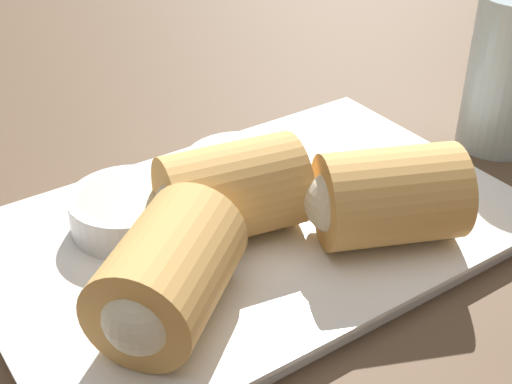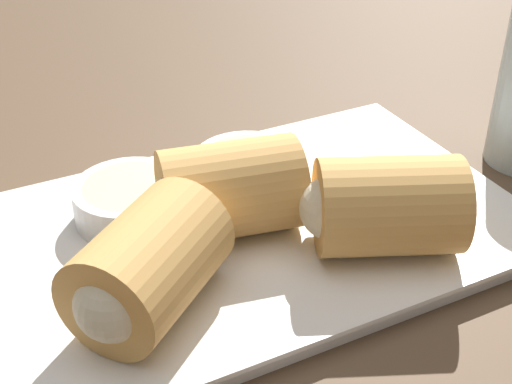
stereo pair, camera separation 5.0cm
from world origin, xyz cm
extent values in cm
cube|color=brown|center=(0.00, 0.00, 1.00)|extent=(180.00, 140.00, 2.00)
cube|color=white|center=(-2.82, -0.14, 2.60)|extent=(33.39, 21.49, 1.20)
cube|color=white|center=(-2.82, -0.14, 3.35)|extent=(34.73, 22.35, 0.30)
cylinder|color=#DBA356|center=(-4.51, -0.49, 6.52)|extent=(9.55, 7.53, 6.04)
sphere|color=beige|center=(-7.83, 0.14, 6.52)|extent=(3.92, 3.92, 3.92)
cylinder|color=#DBA356|center=(3.18, -5.93, 6.52)|extent=(10.27, 8.97, 6.04)
sphere|color=beige|center=(0.08, -4.57, 6.52)|extent=(3.92, 3.92, 3.92)
cylinder|color=#DBA356|center=(-11.57, -4.81, 6.52)|extent=(10.47, 10.07, 6.04)
sphere|color=beige|center=(-14.21, -6.92, 6.52)|extent=(3.92, 3.92, 3.92)
cylinder|color=white|center=(-1.32, 4.18, 4.72)|extent=(7.43, 7.43, 2.44)
cylinder|color=#DBBC89|center=(-1.32, 4.18, 5.72)|extent=(6.10, 6.10, 0.44)
cylinder|color=white|center=(-9.76, 4.18, 4.72)|extent=(7.43, 7.43, 2.44)
cylinder|color=beige|center=(-9.76, 4.18, 5.72)|extent=(6.10, 6.10, 0.44)
camera|label=1|loc=(-24.16, -31.43, 30.35)|focal=50.00mm
camera|label=2|loc=(-19.85, -33.97, 30.35)|focal=50.00mm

